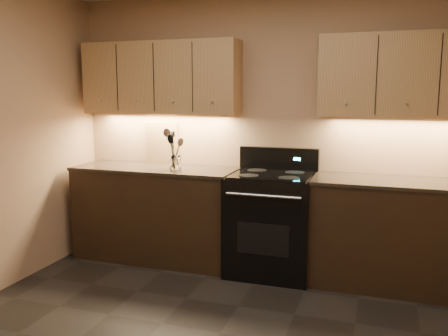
{
  "coord_description": "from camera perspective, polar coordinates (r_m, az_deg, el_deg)",
  "views": [
    {
      "loc": [
        1.0,
        -2.47,
        1.67
      ],
      "look_at": [
        -0.3,
        1.45,
        1.0
      ],
      "focal_mm": 38.0,
      "sensor_mm": 36.0,
      "label": 1
    }
  ],
  "objects": [
    {
      "name": "steel_spatula",
      "position": [
        4.53,
        -5.56,
        2.53
      ],
      "size": [
        0.17,
        0.16,
        0.42
      ],
      "primitive_type": null,
      "rotation": [
        0.19,
        -0.18,
        -0.11
      ],
      "color": "silver",
      "rests_on": "utensil_crock"
    },
    {
      "name": "counter_right",
      "position": [
        4.34,
        20.22,
        -7.47
      ],
      "size": [
        1.46,
        0.62,
        0.93
      ],
      "color": "black",
      "rests_on": "ground"
    },
    {
      "name": "wooden_spoon",
      "position": [
        4.53,
        -6.32,
        1.86
      ],
      "size": [
        0.16,
        0.08,
        0.3
      ],
      "primitive_type": null,
      "rotation": [
        0.04,
        0.34,
        0.22
      ],
      "color": "tan",
      "rests_on": "utensil_crock"
    },
    {
      "name": "counter_left",
      "position": [
        4.82,
        -8.09,
        -5.35
      ],
      "size": [
        1.62,
        0.62,
        0.93
      ],
      "color": "black",
      "rests_on": "ground"
    },
    {
      "name": "black_turner",
      "position": [
        4.5,
        -6.04,
        2.26
      ],
      "size": [
        0.15,
        0.19,
        0.38
      ],
      "primitive_type": null,
      "rotation": [
        -0.29,
        -0.1,
        0.22
      ],
      "color": "black",
      "rests_on": "utensil_crock"
    },
    {
      "name": "wall_back",
      "position": [
        4.59,
        5.81,
        4.55
      ],
      "size": [
        4.0,
        0.04,
        2.6
      ],
      "primitive_type": "cube",
      "color": "#9C775B",
      "rests_on": "ground"
    },
    {
      "name": "black_spoon",
      "position": [
        4.55,
        -5.96,
        2.0
      ],
      "size": [
        0.09,
        0.12,
        0.32
      ],
      "primitive_type": null,
      "rotation": [
        0.15,
        -0.1,
        0.13
      ],
      "color": "black",
      "rests_on": "utensil_crock"
    },
    {
      "name": "upper_cab_right",
      "position": [
        4.32,
        21.16,
        10.34
      ],
      "size": [
        1.44,
        0.3,
        0.7
      ],
      "primitive_type": "cube",
      "color": "tan",
      "rests_on": "wall_back"
    },
    {
      "name": "cutting_board",
      "position": [
        4.96,
        -7.48,
        3.07
      ],
      "size": [
        0.35,
        0.1,
        0.43
      ],
      "primitive_type": "cube",
      "rotation": [
        0.1,
        0.0,
        0.12
      ],
      "color": "tan",
      "rests_on": "counter_left"
    },
    {
      "name": "steel_skimmer",
      "position": [
        4.5,
        -5.63,
        2.31
      ],
      "size": [
        0.19,
        0.11,
        0.38
      ],
      "primitive_type": null,
      "rotation": [
        0.02,
        -0.27,
        0.07
      ],
      "color": "silver",
      "rests_on": "utensil_crock"
    },
    {
      "name": "upper_cab_left",
      "position": [
        4.8,
        -7.64,
        10.69
      ],
      "size": [
        1.6,
        0.3,
        0.7
      ],
      "primitive_type": "cube",
      "color": "tan",
      "rests_on": "wall_back"
    },
    {
      "name": "stove",
      "position": [
        4.41,
        5.74,
        -6.48
      ],
      "size": [
        0.76,
        0.68,
        1.14
      ],
      "color": "black",
      "rests_on": "ground"
    },
    {
      "name": "utensil_crock",
      "position": [
        4.54,
        -5.87,
        0.6
      ],
      "size": [
        0.14,
        0.14,
        0.14
      ],
      "color": "white",
      "rests_on": "counter_left"
    },
    {
      "name": "outlet_plate",
      "position": [
        5.05,
        -8.8,
        2.85
      ],
      "size": [
        0.08,
        0.01,
        0.12
      ],
      "primitive_type": "cube",
      "color": "#B2B5BA",
      "rests_on": "wall_back"
    }
  ]
}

